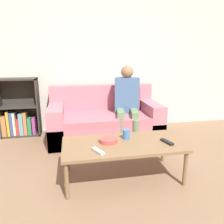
% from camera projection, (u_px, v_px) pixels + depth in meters
% --- Properties ---
extents(wall_back, '(12.00, 0.06, 2.60)m').
position_uv_depth(wall_back, '(102.00, 55.00, 3.75)').
color(wall_back, beige).
rests_on(wall_back, ground_plane).
extents(couch, '(1.70, 0.85, 0.82)m').
position_uv_depth(couch, '(105.00, 121.00, 3.49)').
color(couch, '#D1707F').
rests_on(couch, ground_plane).
extents(bookshelf, '(0.61, 0.28, 0.94)m').
position_uv_depth(bookshelf, '(20.00, 114.00, 3.59)').
color(bookshelf, '#332D28').
rests_on(bookshelf, ground_plane).
extents(coffee_table, '(1.25, 0.62, 0.40)m').
position_uv_depth(coffee_table, '(123.00, 146.00, 2.30)').
color(coffee_table, brown).
rests_on(coffee_table, ground_plane).
extents(person_adult, '(0.44, 0.65, 1.14)m').
position_uv_depth(person_adult, '(127.00, 98.00, 3.38)').
color(person_adult, '#66845B').
rests_on(person_adult, ground_plane).
extents(cup_near, '(0.08, 0.08, 0.10)m').
position_uv_depth(cup_near, '(126.00, 134.00, 2.40)').
color(cup_near, '#3D70B2').
rests_on(cup_near, coffee_table).
extents(tv_remote_0, '(0.12, 0.17, 0.02)m').
position_uv_depth(tv_remote_0, '(98.00, 151.00, 2.08)').
color(tv_remote_0, '#B7B7BC').
rests_on(tv_remote_0, coffee_table).
extents(tv_remote_1, '(0.09, 0.18, 0.02)m').
position_uv_depth(tv_remote_1, '(167.00, 142.00, 2.30)').
color(tv_remote_1, black).
rests_on(tv_remote_1, coffee_table).
extents(snack_bowl, '(0.19, 0.19, 0.05)m').
position_uv_depth(snack_bowl, '(108.00, 140.00, 2.31)').
color(snack_bowl, '#DB4C47').
rests_on(snack_bowl, coffee_table).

